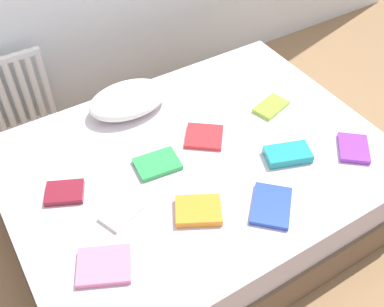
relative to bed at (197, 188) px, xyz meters
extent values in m
plane|color=#93704C|center=(0.00, 0.00, -0.25)|extent=(8.00, 8.00, 0.00)
cube|color=brown|center=(0.00, 0.00, -0.11)|extent=(2.00, 1.50, 0.28)
cube|color=silver|center=(0.00, 0.00, 0.14)|extent=(1.96, 1.46, 0.22)
cylinder|color=white|center=(-0.72, 1.20, 0.13)|extent=(0.04, 0.04, 0.56)
cylinder|color=white|center=(-0.65, 1.20, 0.13)|extent=(0.04, 0.04, 0.56)
cylinder|color=white|center=(-0.58, 1.20, 0.13)|extent=(0.04, 0.04, 0.56)
cylinder|color=white|center=(-0.51, 1.20, 0.13)|extent=(0.04, 0.04, 0.56)
cylinder|color=white|center=(-0.44, 1.20, 0.13)|extent=(0.04, 0.04, 0.56)
cube|color=white|center=(-0.72, 1.20, -0.13)|extent=(0.60, 0.04, 0.04)
ellipsoid|color=white|center=(-0.13, 0.54, 0.32)|extent=(0.47, 0.31, 0.14)
cube|color=orange|center=(-0.19, -0.32, 0.27)|extent=(0.27, 0.25, 0.04)
cube|color=pink|center=(-0.68, -0.35, 0.27)|extent=(0.28, 0.26, 0.03)
cube|color=white|center=(-0.50, -0.13, 0.26)|extent=(0.21, 0.18, 0.02)
cube|color=#8CC638|center=(0.58, 0.11, 0.26)|extent=(0.23, 0.18, 0.02)
cube|color=green|center=(-0.21, 0.05, 0.27)|extent=(0.24, 0.19, 0.03)
cube|color=teal|center=(0.40, -0.25, 0.28)|extent=(0.27, 0.20, 0.05)
cube|color=red|center=(0.11, 0.10, 0.26)|extent=(0.27, 0.27, 0.02)
cube|color=maroon|center=(-0.68, 0.12, 0.27)|extent=(0.22, 0.20, 0.03)
cube|color=#2847B7|center=(0.12, -0.47, 0.27)|extent=(0.30, 0.30, 0.03)
cube|color=purple|center=(0.73, -0.39, 0.27)|extent=(0.25, 0.25, 0.03)
camera|label=1|loc=(-0.89, -1.40, 1.96)|focal=42.38mm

